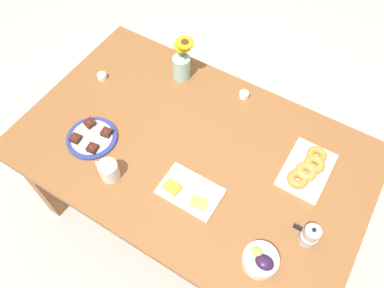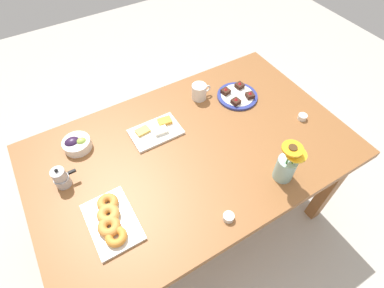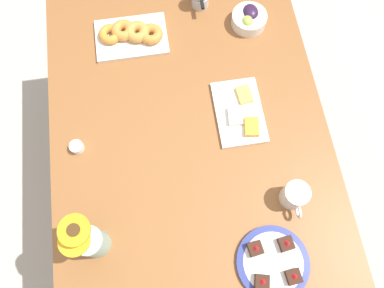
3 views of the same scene
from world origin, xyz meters
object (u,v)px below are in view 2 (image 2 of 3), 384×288
Objects in this scene: grape_bowl at (77,144)px; dessert_plate at (237,96)px; moka_pot at (61,178)px; coffee_mug at (199,91)px; jam_cup_honey at (302,117)px; dining_table at (192,159)px; cheese_platter at (156,131)px; flower_vase at (286,166)px; croissant_platter at (111,220)px; jam_cup_berry at (229,217)px.

grape_bowl reaches higher than dessert_plate.
coffee_mug is at bearing 12.06° from moka_pot.
coffee_mug reaches higher than jam_cup_honey.
cheese_platter is at bearing 118.39° from dining_table.
cheese_platter is at bearing 156.32° from jam_cup_honey.
flower_vase reaches higher than moka_pot.
croissant_platter is at bearing -158.45° from dessert_plate.
jam_cup_honey is at bearing -21.08° from grape_bowl.
cheese_platter is 5.42× the size of jam_cup_berry.
flower_vase is (0.05, -0.66, 0.04)m from coffee_mug.
grape_bowl is 2.87× the size of jam_cup_berry.
jam_cup_honey is 0.20× the size of flower_vase.
jam_cup_berry is at bearing -128.98° from dessert_plate.
grape_bowl is 0.92m from dessert_plate.
dining_table is 13.48× the size of coffee_mug.
flower_vase is at bearing -28.46° from moka_pot.
coffee_mug is 0.86m from moka_pot.
jam_cup_berry is 0.20× the size of flower_vase.
cheese_platter is 0.80m from jam_cup_honey.
croissant_platter reaches higher than jam_cup_honey.
dining_table is 0.48m from flower_vase.
cheese_platter is 1.11× the size of dessert_plate.
flower_vase reaches higher than cheese_platter.
jam_cup_honey is 0.42m from flower_vase.
dessert_plate reaches higher than cheese_platter.
dessert_plate reaches higher than jam_cup_berry.
coffee_mug is (0.23, 0.30, 0.13)m from dining_table.
jam_cup_berry is at bearing -158.15° from jam_cup_honey.
flower_vase is at bearing 7.54° from jam_cup_berry.
grape_bowl is at bearing 121.46° from jam_cup_berry.
dining_table is 6.15× the size of cheese_platter.
coffee_mug is 0.50× the size of flower_vase.
jam_cup_honey is at bearing -23.68° from cheese_platter.
moka_pot reaches higher than dining_table.
moka_pot is at bearing 151.54° from flower_vase.
croissant_platter is 1.12m from jam_cup_honey.
moka_pot is at bearing -172.39° from cheese_platter.
coffee_mug is 1.00× the size of moka_pot.
flower_vase is at bearing -85.74° from coffee_mug.
jam_cup_berry is 0.76m from moka_pot.
dessert_plate is at bearing -29.23° from coffee_mug.
dessert_plate is 0.98× the size of flower_vase.
jam_cup_honey is 0.74m from jam_cup_berry.
croissant_platter is (-0.72, -0.47, -0.02)m from coffee_mug.
dessert_plate is 1.97× the size of moka_pot.
dining_table is 0.65m from jam_cup_honey.
dining_table is at bearing 168.53° from jam_cup_honey.
grape_bowl is at bearing 164.10° from cheese_platter.
jam_cup_berry is 0.20× the size of dessert_plate.
jam_cup_berry is (-0.68, -0.27, 0.00)m from jam_cup_honey.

